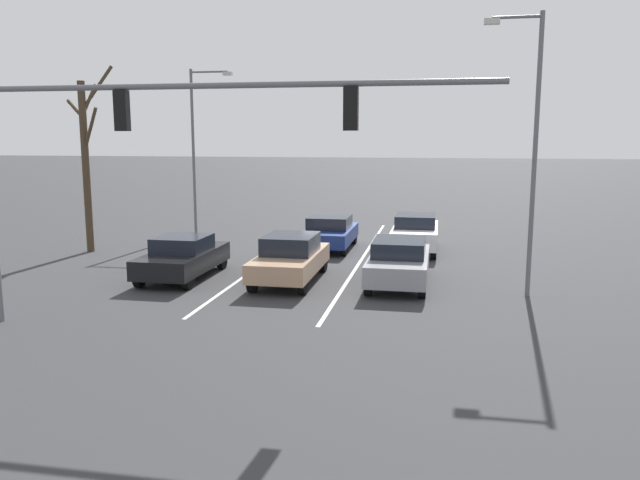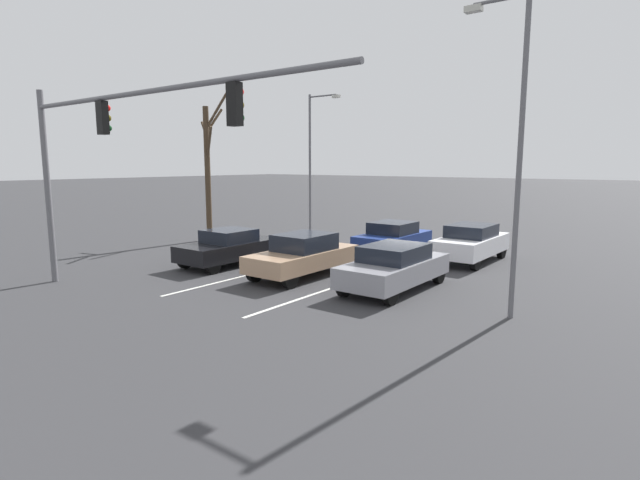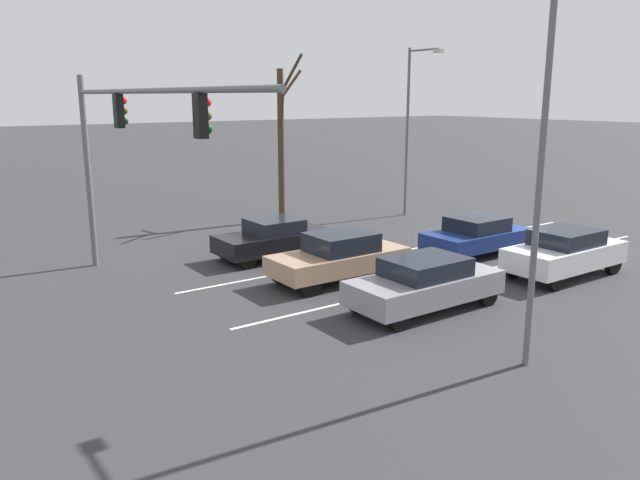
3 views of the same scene
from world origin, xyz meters
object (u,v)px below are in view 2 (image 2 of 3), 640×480
at_px(car_gray_leftlane_front, 394,267).
at_px(car_navy_midlane_second, 393,237).
at_px(bare_tree_near, 208,166).
at_px(car_white_leftlane_second, 471,242).
at_px(street_lamp_left_shoulder, 514,138).
at_px(street_lamp_right_shoulder, 313,153).
at_px(car_tan_midlane_front, 303,255).
at_px(car_black_rightlane_front, 229,247).
at_px(traffic_signal_gantry, 108,139).

distance_m(car_gray_leftlane_front, car_navy_midlane_second, 6.83).
height_order(car_navy_midlane_second, bare_tree_near, bare_tree_near).
height_order(car_white_leftlane_second, bare_tree_near, bare_tree_near).
distance_m(car_navy_midlane_second, street_lamp_left_shoulder, 10.57).
bearing_deg(street_lamp_right_shoulder, bare_tree_near, 65.43).
bearing_deg(street_lamp_right_shoulder, car_white_leftlane_second, 163.70).
xyz_separation_m(car_tan_midlane_front, car_navy_midlane_second, (-0.24, -6.23, -0.06)).
bearing_deg(car_black_rightlane_front, car_navy_midlane_second, -121.75).
bearing_deg(car_black_rightlane_front, traffic_signal_gantry, 102.87).
distance_m(car_tan_midlane_front, car_gray_leftlane_front, 3.58).
bearing_deg(street_lamp_right_shoulder, traffic_signal_gantry, 106.34).
distance_m(car_gray_leftlane_front, car_white_leftlane_second, 6.06).
bearing_deg(car_navy_midlane_second, bare_tree_near, 14.02).
xyz_separation_m(car_gray_leftlane_front, car_navy_midlane_second, (3.34, -5.96, -0.03)).
height_order(car_gray_leftlane_front, traffic_signal_gantry, traffic_signal_gantry).
relative_size(car_white_leftlane_second, street_lamp_left_shoulder, 0.53).
height_order(car_gray_leftlane_front, street_lamp_left_shoulder, street_lamp_left_shoulder).
relative_size(car_gray_leftlane_front, street_lamp_left_shoulder, 0.54).
height_order(traffic_signal_gantry, bare_tree_near, bare_tree_near).
bearing_deg(street_lamp_left_shoulder, car_navy_midlane_second, -43.41).
bearing_deg(street_lamp_left_shoulder, car_black_rightlane_front, -1.71).
bearing_deg(street_lamp_left_shoulder, car_tan_midlane_front, -3.91).
xyz_separation_m(car_tan_midlane_front, bare_tree_near, (9.51, -3.80, 3.13)).
bearing_deg(car_black_rightlane_front, car_gray_leftlane_front, -176.58).
bearing_deg(car_tan_midlane_front, street_lamp_right_shoulder, -53.84).
height_order(traffic_signal_gantry, street_lamp_right_shoulder, street_lamp_right_shoulder).
relative_size(traffic_signal_gantry, street_lamp_right_shoulder, 1.58).
bearing_deg(car_white_leftlane_second, car_black_rightlane_front, 40.54).
bearing_deg(car_tan_midlane_front, bare_tree_near, -21.75).
distance_m(car_black_rightlane_front, car_tan_midlane_front, 3.73).
bearing_deg(car_gray_leftlane_front, traffic_signal_gantry, 45.61).
distance_m(car_black_rightlane_front, bare_tree_near, 7.71).
xyz_separation_m(car_tan_midlane_front, car_gray_leftlane_front, (-3.57, -0.26, -0.03)).
distance_m(car_tan_midlane_front, street_lamp_right_shoulder, 12.34).
bearing_deg(street_lamp_left_shoulder, car_gray_leftlane_front, -11.48).
bearing_deg(car_tan_midlane_front, traffic_signal_gantry, 67.53).
bearing_deg(car_tan_midlane_front, car_black_rightlane_front, 2.63).
distance_m(car_white_leftlane_second, street_lamp_left_shoulder, 8.59).
bearing_deg(car_white_leftlane_second, street_lamp_left_shoulder, 117.12).
distance_m(car_black_rightlane_front, street_lamp_left_shoulder, 11.78).
height_order(car_black_rightlane_front, bare_tree_near, bare_tree_near).
height_order(car_white_leftlane_second, car_navy_midlane_second, car_white_leftlane_second).
height_order(car_black_rightlane_front, car_gray_leftlane_front, car_gray_leftlane_front).
bearing_deg(traffic_signal_gantry, street_lamp_left_shoulder, -151.27).
height_order(car_tan_midlane_front, street_lamp_left_shoulder, street_lamp_left_shoulder).
distance_m(car_navy_midlane_second, street_lamp_right_shoulder, 8.77).
xyz_separation_m(car_gray_leftlane_front, car_white_leftlane_second, (-0.29, -6.05, 0.06)).
relative_size(car_white_leftlane_second, car_navy_midlane_second, 1.05).
bearing_deg(bare_tree_near, street_lamp_left_shoulder, 165.70).
height_order(car_tan_midlane_front, street_lamp_right_shoulder, street_lamp_right_shoulder).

